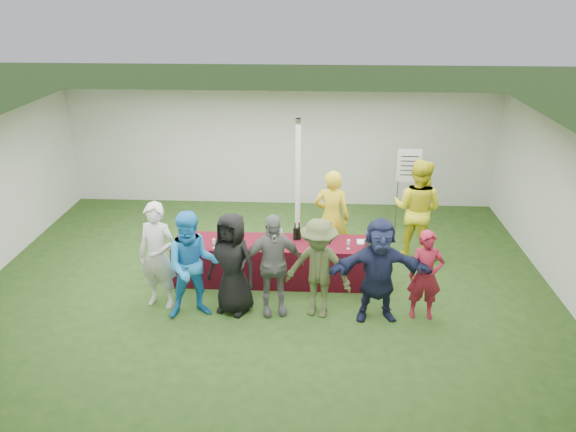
# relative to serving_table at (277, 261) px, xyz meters

# --- Properties ---
(ground) EXTENTS (60.00, 60.00, 0.00)m
(ground) POSITION_rel_serving_table_xyz_m (-0.17, -0.11, -0.38)
(ground) COLOR #284719
(ground) RESTS_ON ground
(tent) EXTENTS (10.00, 10.00, 10.00)m
(tent) POSITION_rel_serving_table_xyz_m (0.33, 1.09, 0.98)
(tent) COLOR white
(tent) RESTS_ON ground
(serving_table) EXTENTS (3.60, 0.80, 0.75)m
(serving_table) POSITION_rel_serving_table_xyz_m (0.00, 0.00, 0.00)
(serving_table) COLOR #520F1C
(serving_table) RESTS_ON ground
(wine_bottles) EXTENTS (0.70, 0.14, 0.32)m
(wine_bottles) POSITION_rel_serving_table_xyz_m (0.61, 0.14, 0.50)
(wine_bottles) COLOR black
(wine_bottles) RESTS_ON serving_table
(wine_glasses) EXTENTS (2.66, 0.15, 0.16)m
(wine_glasses) POSITION_rel_serving_table_xyz_m (-0.46, -0.25, 0.49)
(wine_glasses) COLOR silver
(wine_glasses) RESTS_ON serving_table
(water_bottle) EXTENTS (0.07, 0.07, 0.23)m
(water_bottle) POSITION_rel_serving_table_xyz_m (0.07, 0.08, 0.48)
(water_bottle) COLOR silver
(water_bottle) RESTS_ON serving_table
(bar_towel) EXTENTS (0.25, 0.18, 0.03)m
(bar_towel) POSITION_rel_serving_table_xyz_m (1.53, 0.05, 0.39)
(bar_towel) COLOR white
(bar_towel) RESTS_ON serving_table
(dump_bucket) EXTENTS (0.26, 0.26, 0.18)m
(dump_bucket) POSITION_rel_serving_table_xyz_m (1.63, -0.22, 0.46)
(dump_bucket) COLOR slate
(dump_bucket) RESTS_ON serving_table
(wine_list_sign) EXTENTS (0.50, 0.03, 1.80)m
(wine_list_sign) POSITION_rel_serving_table_xyz_m (2.59, 2.40, 0.94)
(wine_list_sign) COLOR slate
(wine_list_sign) RESTS_ON ground
(staff_pourer) EXTENTS (0.73, 0.54, 1.84)m
(staff_pourer) POSITION_rel_serving_table_xyz_m (0.97, 0.77, 0.54)
(staff_pourer) COLOR gold
(staff_pourer) RESTS_ON ground
(staff_back) EXTENTS (1.19, 1.10, 1.97)m
(staff_back) POSITION_rel_serving_table_xyz_m (2.59, 1.11, 0.61)
(staff_back) COLOR yellow
(staff_back) RESTS_ON ground
(customer_0) EXTENTS (0.74, 0.57, 1.79)m
(customer_0) POSITION_rel_serving_table_xyz_m (-1.84, -0.93, 0.52)
(customer_0) COLOR silver
(customer_0) RESTS_ON ground
(customer_1) EXTENTS (1.00, 0.86, 1.77)m
(customer_1) POSITION_rel_serving_table_xyz_m (-1.21, -1.21, 0.51)
(customer_1) COLOR #2084D6
(customer_1) RESTS_ON ground
(customer_2) EXTENTS (0.97, 0.81, 1.69)m
(customer_2) POSITION_rel_serving_table_xyz_m (-0.62, -1.03, 0.47)
(customer_2) COLOR black
(customer_2) RESTS_ON ground
(customer_3) EXTENTS (1.06, 0.63, 1.70)m
(customer_3) POSITION_rel_serving_table_xyz_m (0.01, -1.05, 0.47)
(customer_3) COLOR slate
(customer_3) RESTS_ON ground
(customer_4) EXTENTS (1.20, 0.89, 1.65)m
(customer_4) POSITION_rel_serving_table_xyz_m (0.73, -1.09, 0.45)
(customer_4) COLOR #47512B
(customer_4) RESTS_ON ground
(customer_5) EXTENTS (1.61, 0.63, 1.70)m
(customer_5) POSITION_rel_serving_table_xyz_m (1.66, -1.14, 0.47)
(customer_5) COLOR #1B2141
(customer_5) RESTS_ON ground
(customer_6) EXTENTS (0.54, 0.36, 1.47)m
(customer_6) POSITION_rel_serving_table_xyz_m (2.40, -1.06, 0.36)
(customer_6) COLOR maroon
(customer_6) RESTS_ON ground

